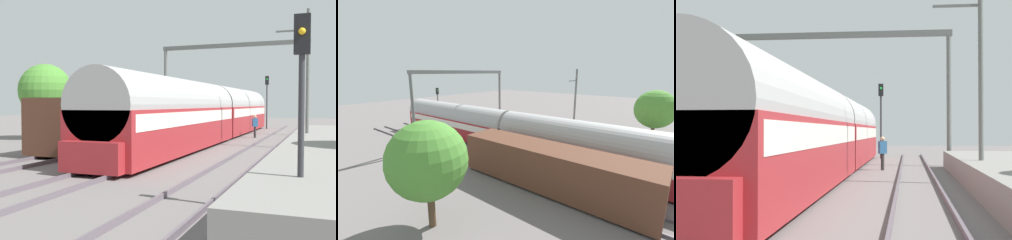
# 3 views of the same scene
# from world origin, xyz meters

# --- Properties ---
(ground) EXTENTS (120.00, 120.00, 0.00)m
(ground) POSITION_xyz_m (0.00, 0.00, 0.00)
(ground) COLOR slate
(track_west) EXTENTS (1.52, 60.00, 0.16)m
(track_west) POSITION_xyz_m (0.00, 0.00, 0.08)
(track_west) COLOR #5D535C
(track_west) RESTS_ON ground
(track_east) EXTENTS (1.52, 60.00, 0.16)m
(track_east) POSITION_xyz_m (4.23, 0.00, 0.08)
(track_east) COLOR #5D535C
(track_east) RESTS_ON ground
(passenger_train) EXTENTS (2.93, 32.85, 3.82)m
(passenger_train) POSITION_xyz_m (0.00, 10.27, 1.97)
(passenger_train) COLOR maroon
(passenger_train) RESTS_ON ground
(person_crossing) EXTENTS (0.47, 0.40, 1.73)m
(person_crossing) POSITION_xyz_m (2.58, 13.05, 1.03)
(person_crossing) COLOR #2C2C2C
(person_crossing) RESTS_ON ground
(railway_signal_far) EXTENTS (0.36, 0.30, 5.48)m
(railway_signal_far) POSITION_xyz_m (1.92, 24.68, 3.49)
(railway_signal_far) COLOR #2D2D33
(railway_signal_far) RESTS_ON ground
(catenary_gantry) EXTENTS (12.87, 0.28, 7.86)m
(catenary_gantry) POSITION_xyz_m (0.00, 16.71, 5.66)
(catenary_gantry) COLOR #5B605E
(catenary_gantry) RESTS_ON ground
(catenary_pole_east_mid) EXTENTS (1.90, 0.20, 8.00)m
(catenary_pole_east_mid) POSITION_xyz_m (6.58, 6.28, 4.15)
(catenary_pole_east_mid) COLOR #5B605E
(catenary_pole_east_mid) RESTS_ON ground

